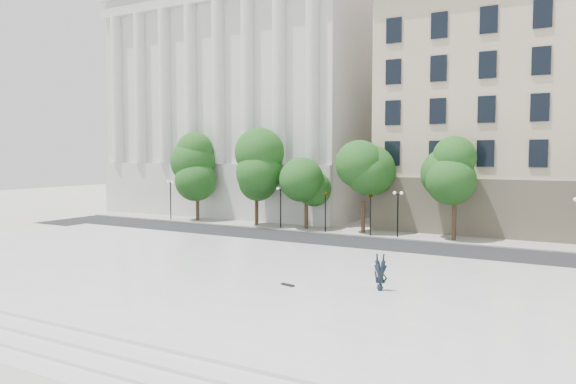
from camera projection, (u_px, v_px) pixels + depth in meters
name	position (u px, v px, depth m)	size (l,w,h in m)	color
ground	(156.00, 286.00, 30.16)	(160.00, 160.00, 0.00)	beige
plaza	(192.00, 272.00, 32.74)	(44.00, 22.00, 0.45)	silver
street	(311.00, 240.00, 45.72)	(60.00, 8.00, 0.02)	black
far_sidewalk	(342.00, 231.00, 50.90)	(60.00, 4.00, 0.12)	#9F9D93
building_west	(268.00, 108.00, 71.07)	(31.50, 27.65, 25.60)	beige
traffic_light_west	(325.00, 193.00, 49.60)	(0.37, 1.54, 4.12)	black
traffic_light_east	(371.00, 194.00, 47.48)	(0.69, 1.74, 4.18)	black
person_lying	(380.00, 285.00, 27.32)	(0.65, 0.43, 1.79)	black
skateboard	(288.00, 285.00, 28.32)	(0.78, 0.20, 0.08)	black
plaza_steps	(0.00, 329.00, 22.46)	(44.00, 3.00, 0.30)	silver
street_trees	(344.00, 173.00, 49.99)	(42.49, 4.54, 7.92)	#382619
lamp_posts	(334.00, 202.00, 49.58)	(39.18, 0.28, 4.23)	black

